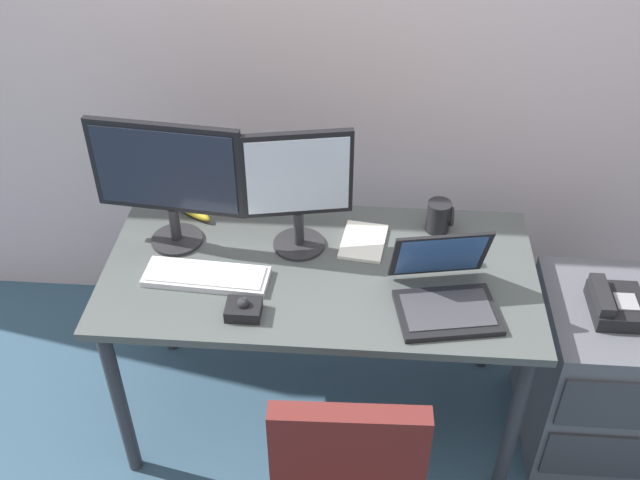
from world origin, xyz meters
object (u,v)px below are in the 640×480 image
coffee_mug (439,216)px  paper_notepad (363,241)px  desk_phone (615,305)px  monitor_side (298,185)px  keyboard (206,276)px  banana (192,210)px  monitor_main (167,176)px  file_cabinet (592,373)px  laptop (445,291)px  trackball_mouse (244,309)px

coffee_mug → paper_notepad: bearing=-160.0°
desk_phone → monitor_side: bearing=172.3°
monitor_side → keyboard: monitor_side is taller
keyboard → banana: size_ratio=2.20×
monitor_main → paper_notepad: 0.71m
file_cabinet → banana: 1.57m
laptop → banana: laptop is taller
keyboard → coffee_mug: bearing=22.8°
monitor_side → keyboard: 0.43m
monitor_main → monitor_side: size_ratio=1.14×
banana → desk_phone: bearing=-11.5°
desk_phone → coffee_mug: 0.65m
trackball_mouse → laptop: bearing=8.9°
paper_notepad → desk_phone: bearing=-11.9°
desk_phone → coffee_mug: coffee_mug is taller
banana → monitor_main: bearing=-96.8°
monitor_main → keyboard: size_ratio=1.23×
monitor_main → laptop: size_ratio=1.43×
trackball_mouse → monitor_main: bearing=130.1°
coffee_mug → banana: coffee_mug is taller
file_cabinet → coffee_mug: 0.80m
trackball_mouse → paper_notepad: trackball_mouse is taller
paper_notepad → banana: banana is taller
laptop → banana: 0.98m
monitor_side → laptop: bearing=-27.7°
monitor_side → laptop: size_ratio=1.26×
file_cabinet → trackball_mouse: 1.31m
trackball_mouse → monitor_side: bearing=68.3°
desk_phone → banana: banana is taller
trackball_mouse → coffee_mug: 0.79m
trackball_mouse → coffee_mug: size_ratio=0.95×
laptop → banana: (-0.89, 0.41, -0.03)m
file_cabinet → trackball_mouse: trackball_mouse is taller
monitor_main → coffee_mug: 0.95m
file_cabinet → paper_notepad: bearing=169.3°
monitor_main → trackball_mouse: monitor_main is taller
monitor_main → paper_notepad: monitor_main is taller
monitor_main → laptop: monitor_main is taller
laptop → banana: size_ratio=1.89×
file_cabinet → keyboard: size_ratio=1.55×
file_cabinet → monitor_main: size_ratio=1.26×
file_cabinet → laptop: 0.77m
desk_phone → monitor_main: 1.54m
desk_phone → trackball_mouse: (-1.20, -0.21, 0.09)m
desk_phone → monitor_side: (-1.06, 0.14, 0.33)m
laptop → trackball_mouse: size_ratio=3.27×
monitor_side → monitor_main: bearing=-179.2°
desk_phone → keyboard: (-1.35, -0.05, 0.08)m
keyboard → paper_notepad: bearing=24.2°
coffee_mug → monitor_main: bearing=-171.6°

